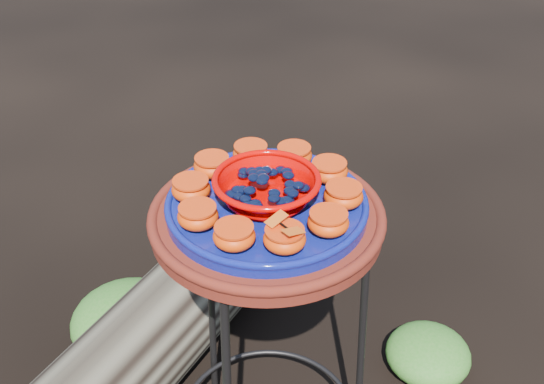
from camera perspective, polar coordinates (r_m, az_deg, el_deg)
plant_stand at (r=1.50m, az=-0.37°, el=-13.69°), size 0.44×0.44×0.70m
terracotta_saucer at (r=1.25m, az=-0.44°, el=-2.35°), size 0.42×0.42×0.03m
cobalt_plate at (r=1.23m, az=-0.44°, el=-1.26°), size 0.36×0.36×0.02m
red_bowl at (r=1.21m, az=-0.45°, el=0.18°), size 0.18×0.18×0.05m
glass_gems at (r=1.19m, az=-0.46°, el=1.67°), size 0.14×0.14×0.02m
orange_half_0 at (r=1.11m, az=1.06°, el=-3.95°), size 0.07×0.07×0.04m
orange_half_1 at (r=1.14m, az=4.73°, el=-2.55°), size 0.07×0.07×0.04m
orange_half_2 at (r=1.21m, az=6.00°, el=-0.33°), size 0.07×0.07×0.04m
orange_half_3 at (r=1.28m, az=4.80°, el=1.76°), size 0.07×0.07×0.04m
orange_half_4 at (r=1.32m, az=1.86°, el=3.05°), size 0.07×0.07×0.04m
orange_half_5 at (r=1.32m, az=-1.79°, el=3.20°), size 0.07×0.07×0.04m
orange_half_6 at (r=1.29m, az=-5.03°, el=2.18°), size 0.07×0.07×0.04m
orange_half_7 at (r=1.23m, az=-6.79°, el=0.24°), size 0.07×0.07×0.04m
orange_half_8 at (r=1.16m, az=-6.22°, el=-2.03°), size 0.07×0.07×0.04m
orange_half_9 at (r=1.11m, az=-3.18°, el=-3.72°), size 0.07×0.07×0.04m
butterfly at (r=1.09m, az=1.07°, el=-2.87°), size 0.08×0.05×0.01m
driftwood_log at (r=1.93m, az=-7.75°, el=-9.59°), size 1.45×0.86×0.26m
foliage_right at (r=1.95m, az=12.94°, el=-13.00°), size 0.23×0.23×0.12m
foliage_back at (r=2.00m, az=-11.93°, el=-10.38°), size 0.32×0.32×0.16m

